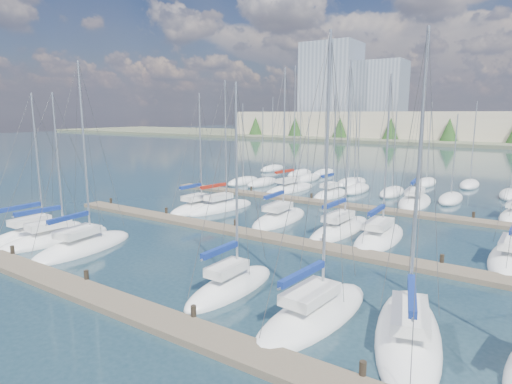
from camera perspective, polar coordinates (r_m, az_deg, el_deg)
The scene contains 21 objects.
ground at distance 73.15m, azimuth 20.51°, elevation 2.37°, with size 400.00×400.00×0.00m, color #223A45.
dock_near at distance 22.79m, azimuth -17.58°, elevation -14.21°, with size 44.00×1.93×1.10m.
dock_mid at distance 32.70m, azimuth 1.98°, elevation -6.11°, with size 44.00×1.93×1.10m.
dock_far at distance 44.85m, azimuth 11.47°, elevation -1.74°, with size 44.00×1.93×1.10m.
sailboat_f at distance 20.27m, azimuth 19.60°, elevation -17.51°, with size 5.07×9.98×13.59m.
sailboat_i at distance 42.78m, azimuth -4.61°, elevation -2.10°, with size 3.56×8.38×13.36m.
sailboat_o at distance 50.25m, azimuth 9.89°, elevation -0.33°, with size 2.94×6.63×12.37m.
sailboat_n at distance 53.26m, azimuth 4.54°, elevation 0.40°, with size 3.94×9.17×15.82m.
sailboat_c at distance 32.86m, azimuth -22.02°, elevation -6.76°, with size 3.94×8.51×13.69m.
sailboat_h at distance 42.79m, azimuth -7.80°, elevation -2.18°, with size 3.02×7.19×12.10m.
sailboat_m at distance 32.66m, azimuth 30.96°, elevation -7.62°, with size 2.91×8.72×12.08m.
sailboat_p at distance 48.70m, azimuth 20.41°, elevation -1.20°, with size 3.77×9.28×15.15m.
sailboat_l at distance 33.94m, azimuth 16.13°, elevation -5.86°, with size 3.03×8.69×13.03m.
sailboat_k at distance 35.57m, azimuth 11.17°, elevation -4.87°, with size 3.04×9.60×14.28m.
sailboat_e at distance 21.06m, azimuth 7.78°, elevation -15.85°, with size 3.58×8.92×13.77m.
sailboat_a at distance 37.68m, azimuth -27.30°, elevation -5.01°, with size 2.61×8.16×11.73m.
sailboat_d at distance 23.82m, azimuth -3.37°, elevation -12.51°, with size 2.28×7.07×11.80m.
sailboat_b at distance 35.67m, azimuth -25.21°, elevation -5.68°, with size 3.47×8.66×11.71m.
sailboat_j at distance 38.43m, azimuth 3.17°, elevation -3.55°, with size 3.39×8.57×14.08m.
distant_boats at distance 58.97m, azimuth 12.70°, elevation 1.26°, with size 36.93×20.75×13.30m.
shoreline at distance 163.16m, azimuth 23.61°, elevation 8.90°, with size 400.00×60.00×38.00m.
Camera 1 is at (16.51, -10.63, 9.49)m, focal length 30.00 mm.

